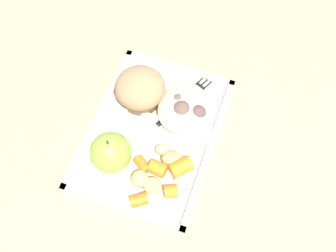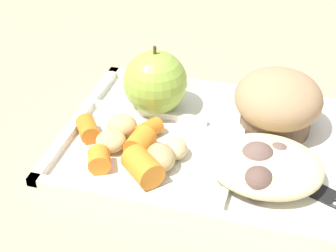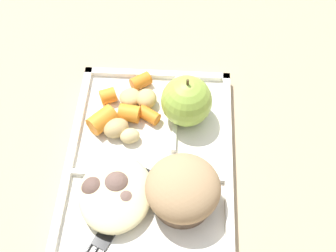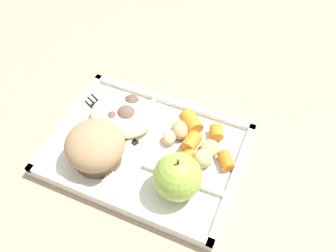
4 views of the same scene
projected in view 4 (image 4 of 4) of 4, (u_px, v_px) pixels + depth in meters
ground at (146, 153)px, 0.60m from camera, size 6.00×6.00×0.00m
lunch_tray at (146, 151)px, 0.59m from camera, size 0.30×0.22×0.02m
green_apple at (177, 177)px, 0.52m from camera, size 0.07×0.07×0.08m
bran_muffin at (96, 147)px, 0.55m from camera, size 0.09×0.09×0.07m
carrot_slice_tilted at (191, 122)px, 0.60m from camera, size 0.05×0.05×0.03m
carrot_slice_center at (216, 132)px, 0.59m from camera, size 0.03×0.03×0.02m
carrot_slice_near_corner at (191, 142)px, 0.58m from camera, size 0.03×0.03×0.02m
carrot_slice_small at (185, 157)px, 0.57m from camera, size 0.03×0.03×0.02m
carrot_slice_diagonal at (226, 161)px, 0.56m from camera, size 0.03×0.04×0.02m
potato_chunk_golden at (180, 130)px, 0.60m from camera, size 0.04×0.05×0.02m
potato_chunk_wedge at (169, 138)px, 0.59m from camera, size 0.03×0.03×0.02m
potato_chunk_small at (203, 158)px, 0.56m from camera, size 0.03×0.03×0.02m
potato_chunk_browned at (210, 148)px, 0.58m from camera, size 0.04×0.04×0.02m
egg_noodle_pile at (122, 115)px, 0.61m from camera, size 0.11×0.09×0.03m
meatball_side at (126, 116)px, 0.61m from camera, size 0.04×0.04×0.04m
meatball_center at (131, 104)px, 0.62m from camera, size 0.03×0.03×0.03m
meatball_back at (114, 119)px, 0.60m from camera, size 0.03×0.03×0.03m
plastic_fork at (108, 116)px, 0.63m from camera, size 0.13×0.07×0.00m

